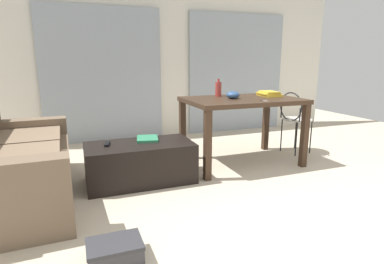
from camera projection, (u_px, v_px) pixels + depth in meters
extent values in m
plane|color=beige|center=(235.00, 177.00, 3.40)|extent=(8.62, 8.62, 0.00)
cube|color=silver|center=(173.00, 62.00, 5.13)|extent=(5.93, 0.10, 2.43)
cube|color=#99A3AD|center=(103.00, 76.00, 4.71)|extent=(1.78, 0.03, 2.02)
cube|color=#99A3AD|center=(237.00, 74.00, 5.49)|extent=(1.78, 0.03, 2.02)
cube|color=brown|center=(19.00, 177.00, 2.82)|extent=(0.92, 1.82, 0.42)
cube|color=brown|center=(25.00, 127.00, 3.47)|extent=(0.87, 0.22, 0.18)
cube|color=#7D664F|center=(26.00, 139.00, 3.09)|extent=(0.64, 0.68, 0.10)
cube|color=#7D664F|center=(17.00, 159.00, 2.46)|extent=(0.64, 0.68, 0.10)
cube|color=black|center=(140.00, 163.00, 3.22)|extent=(1.08, 0.56, 0.41)
cube|color=#382619|center=(242.00, 100.00, 3.71)|extent=(1.33, 0.89, 0.05)
cube|color=#382619|center=(208.00, 146.00, 3.22)|extent=(0.07, 0.07, 0.74)
cube|color=#382619|center=(304.00, 136.00, 3.65)|extent=(0.07, 0.07, 0.74)
cube|color=#382619|center=(183.00, 130.00, 3.95)|extent=(0.07, 0.07, 0.74)
cube|color=#382619|center=(266.00, 123.00, 4.37)|extent=(0.07, 0.07, 0.74)
cylinder|color=silver|center=(297.00, 119.00, 4.21)|extent=(0.39, 0.39, 0.02)
cylinder|color=black|center=(311.00, 137.00, 4.21)|extent=(0.02, 0.02, 0.45)
cylinder|color=black|center=(296.00, 133.00, 4.44)|extent=(0.02, 0.02, 0.45)
cylinder|color=black|center=(296.00, 139.00, 4.09)|extent=(0.02, 0.02, 0.45)
cylinder|color=black|center=(281.00, 135.00, 4.32)|extent=(0.02, 0.02, 0.45)
torus|color=black|center=(291.00, 107.00, 4.11)|extent=(0.07, 0.38, 0.38)
cylinder|color=black|center=(300.00, 115.00, 3.99)|extent=(0.02, 0.02, 0.17)
cylinder|color=black|center=(281.00, 111.00, 4.27)|extent=(0.02, 0.02, 0.17)
cylinder|color=#99332D|center=(218.00, 89.00, 3.88)|extent=(0.08, 0.08, 0.18)
cylinder|color=#99332D|center=(218.00, 80.00, 3.85)|extent=(0.03, 0.03, 0.04)
ellipsoid|color=#2D4C7A|center=(233.00, 95.00, 3.64)|extent=(0.16, 0.16, 0.09)
cube|color=gold|center=(270.00, 95.00, 3.92)|extent=(0.23, 0.30, 0.03)
cube|color=gold|center=(268.00, 93.00, 3.92)|extent=(0.22, 0.29, 0.02)
cube|color=gold|center=(269.00, 92.00, 3.91)|extent=(0.20, 0.28, 0.02)
cube|color=#9EA0A5|center=(266.00, 101.00, 3.45)|extent=(0.04, 0.07, 0.00)
torus|color=#262628|center=(261.00, 100.00, 3.49)|extent=(0.03, 0.03, 0.00)
cube|color=#9EA0A5|center=(265.00, 101.00, 3.44)|extent=(0.01, 0.07, 0.00)
torus|color=#262628|center=(262.00, 100.00, 3.49)|extent=(0.03, 0.03, 0.00)
cube|color=black|center=(107.00, 144.00, 3.12)|extent=(0.07, 0.17, 0.02)
cube|color=#2D7F56|center=(147.00, 139.00, 3.32)|extent=(0.27, 0.31, 0.03)
cube|color=#38383D|center=(115.00, 253.00, 1.96)|extent=(0.33, 0.24, 0.10)
cube|color=#313135|center=(114.00, 244.00, 1.95)|extent=(0.34, 0.25, 0.02)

